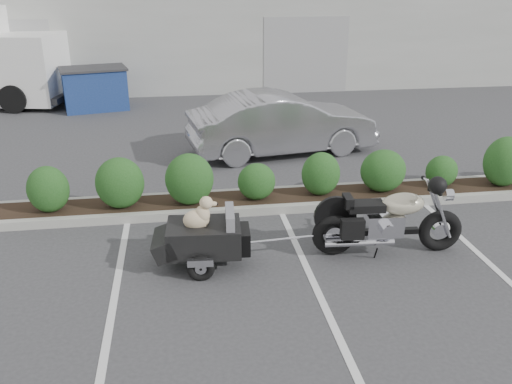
{
  "coord_description": "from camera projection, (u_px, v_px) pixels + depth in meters",
  "views": [
    {
      "loc": [
        -0.53,
        -6.89,
        3.99
      ],
      "look_at": [
        0.63,
        1.0,
        0.75
      ],
      "focal_mm": 38.0,
      "sensor_mm": 36.0,
      "label": 1
    }
  ],
  "objects": [
    {
      "name": "ground",
      "position": [
        223.0,
        267.0,
        7.89
      ],
      "size": [
        90.0,
        90.0,
        0.0
      ],
      "primitive_type": "plane",
      "color": "#38383A",
      "rests_on": "ground"
    },
    {
      "name": "planter_kerb",
      "position": [
        267.0,
        200.0,
        10.02
      ],
      "size": [
        12.0,
        1.0,
        0.15
      ],
      "primitive_type": "cube",
      "color": "#9E9E93",
      "rests_on": "ground"
    },
    {
      "name": "building",
      "position": [
        186.0,
        23.0,
        22.72
      ],
      "size": [
        26.0,
        10.0,
        4.0
      ],
      "primitive_type": "cube",
      "color": "#9EA099",
      "rests_on": "ground"
    },
    {
      "name": "motorcycle",
      "position": [
        389.0,
        221.0,
        8.11
      ],
      "size": [
        2.32,
        0.78,
        1.33
      ],
      "rotation": [
        0.0,
        0.0,
        -0.07
      ],
      "color": "black",
      "rests_on": "ground"
    },
    {
      "name": "pet_trailer",
      "position": [
        203.0,
        236.0,
        7.79
      ],
      "size": [
        1.86,
        1.04,
        1.1
      ],
      "rotation": [
        0.0,
        0.0,
        -0.07
      ],
      "color": "black",
      "rests_on": "ground"
    },
    {
      "name": "sedan",
      "position": [
        282.0,
        123.0,
        12.65
      ],
      "size": [
        4.54,
        2.2,
        1.43
      ],
      "primitive_type": "imported",
      "rotation": [
        0.0,
        0.0,
        1.73
      ],
      "color": "#A6A5AC",
      "rests_on": "ground"
    },
    {
      "name": "dumpster",
      "position": [
        95.0,
        88.0,
        16.81
      ],
      "size": [
        2.22,
        1.75,
        1.29
      ],
      "rotation": [
        0.0,
        0.0,
        0.23
      ],
      "color": "navy",
      "rests_on": "ground"
    }
  ]
}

